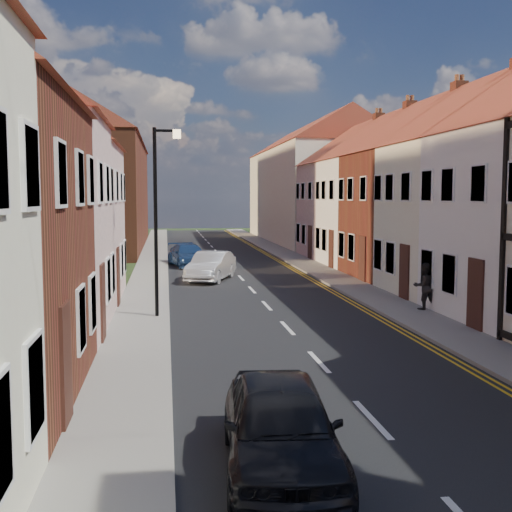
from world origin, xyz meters
TOP-DOWN VIEW (x-y plane):
  - road at (0.00, 30.00)m, footprint 7.00×90.00m
  - pavement_left at (-4.40, 30.00)m, footprint 1.80×90.00m
  - pavement_right at (4.40, 30.00)m, footprint 1.80×90.00m
  - cottage_r_cream_mid at (9.30, 23.50)m, footprint 8.30×5.20m
  - cottage_r_pink at (9.30, 28.90)m, footprint 8.30×6.00m
  - cottage_r_white_far at (9.30, 34.30)m, footprint 8.30×5.20m
  - cottage_r_cream_far at (9.30, 39.70)m, footprint 8.30×6.00m
  - cottage_l_pink at (-9.30, 23.85)m, footprint 8.30×6.30m
  - block_right_far at (9.30, 55.00)m, footprint 8.30×24.20m
  - block_left_far at (-9.30, 50.00)m, footprint 8.30×24.20m
  - lamppost at (-3.81, 20.00)m, footprint 0.88×0.15m
  - car_near at (-1.99, 8.10)m, footprint 1.93×4.13m
  - car_mid at (-1.50, 29.33)m, footprint 2.76×4.40m
  - car_far at (-2.34, 35.81)m, footprint 2.57×4.60m
  - pedestrian_right at (5.10, 19.93)m, footprint 0.82×0.67m

SIDE VIEW (x-z plane):
  - road at x=0.00m, z-range 0.00..0.02m
  - pavement_left at x=-4.40m, z-range 0.00..0.12m
  - pavement_right at x=4.40m, z-range 0.00..0.12m
  - car_far at x=-2.34m, z-range 0.00..1.26m
  - car_near at x=-1.99m, z-range 0.00..1.37m
  - car_mid at x=-1.50m, z-range 0.00..1.37m
  - pedestrian_right at x=5.10m, z-range 0.12..1.72m
  - lamppost at x=-3.81m, z-range 0.54..6.54m
  - cottage_l_pink at x=-9.30m, z-range -0.03..8.77m
  - cottage_r_pink at x=9.30m, z-range -0.03..8.97m
  - cottage_r_cream_far at x=9.30m, z-range -0.03..8.97m
  - cottage_r_cream_mid at x=9.30m, z-range -0.02..8.98m
  - cottage_r_white_far at x=9.30m, z-range -0.02..8.98m
  - block_right_far at x=9.30m, z-range 0.04..10.54m
  - block_left_far at x=-9.30m, z-range 0.04..10.54m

